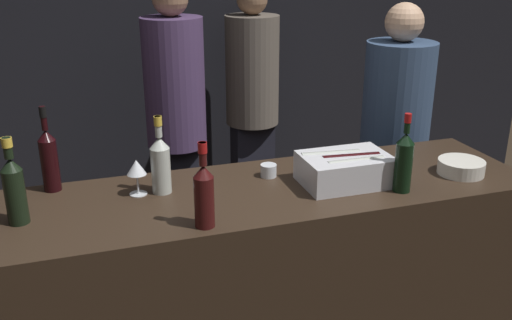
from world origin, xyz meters
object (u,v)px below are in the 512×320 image
object	(u,v)px
red_wine_bottle_burgundy	(404,160)
bowl_white	(461,167)
person_blond_tee	(252,100)
rose_wine_bottle	(160,162)
red_wine_bottle_black_foil	(49,158)
red_wine_bottle_tall	(204,193)
champagne_bottle	(14,188)
person_grey_polo	(176,118)
candle_votive	(269,170)
wine_glass	(137,169)
person_in_hoodie	(394,141)
ice_bin_with_bottles	(345,168)

from	to	relation	value
red_wine_bottle_burgundy	bowl_white	bearing A→B (deg)	13.48
person_blond_tee	red_wine_bottle_burgundy	bearing A→B (deg)	-85.72
rose_wine_bottle	red_wine_bottle_black_foil	size ratio (longest dim) A/B	0.91
rose_wine_bottle	red_wine_bottle_tall	bearing A→B (deg)	-74.26
red_wine_bottle_tall	person_blond_tee	bearing A→B (deg)	67.77
red_wine_bottle_burgundy	red_wine_bottle_black_foil	world-z (taller)	red_wine_bottle_black_foil
champagne_bottle	person_grey_polo	size ratio (longest dim) A/B	0.18
candle_votive	person_blond_tee	bearing A→B (deg)	74.92
wine_glass	person_in_hoodie	xyz separation A→B (m)	(1.53, 0.56, -0.22)
bowl_white	person_in_hoodie	distance (m)	0.80
person_in_hoodie	person_grey_polo	xyz separation A→B (m)	(-1.15, 0.63, 0.07)
rose_wine_bottle	champagne_bottle	bearing A→B (deg)	-168.02
bowl_white	candle_votive	xyz separation A→B (m)	(-0.82, 0.23, -0.01)
bowl_white	red_wine_bottle_black_foil	xyz separation A→B (m)	(-1.72, 0.37, 0.11)
person_in_hoodie	rose_wine_bottle	bearing A→B (deg)	83.19
red_wine_bottle_burgundy	person_grey_polo	bearing A→B (deg)	114.14
red_wine_bottle_black_foil	bowl_white	bearing A→B (deg)	-12.07
red_wine_bottle_tall	person_grey_polo	distance (m)	1.57
candle_votive	rose_wine_bottle	bearing A→B (deg)	-176.94
wine_glass	red_wine_bottle_burgundy	bearing A→B (deg)	-16.02
champagne_bottle	red_wine_bottle_black_foil	world-z (taller)	red_wine_bottle_black_foil
red_wine_bottle_tall	red_wine_bottle_black_foil	xyz separation A→B (m)	(-0.53, 0.51, 0.01)
red_wine_bottle_black_foil	person_blond_tee	distance (m)	1.97
champagne_bottle	bowl_white	bearing A→B (deg)	-2.87
rose_wine_bottle	person_blond_tee	bearing A→B (deg)	60.75
ice_bin_with_bottles	red_wine_bottle_black_foil	xyz separation A→B (m)	(-1.18, 0.31, 0.07)
rose_wine_bottle	person_in_hoodie	world-z (taller)	person_in_hoodie
person_blond_tee	ice_bin_with_bottles	bearing A→B (deg)	-91.75
ice_bin_with_bottles	person_in_hoodie	xyz separation A→B (m)	(0.68, 0.71, -0.18)
ice_bin_with_bottles	wine_glass	size ratio (longest dim) A/B	2.47
person_blond_tee	red_wine_bottle_tall	bearing A→B (deg)	-109.36
rose_wine_bottle	person_in_hoodie	bearing A→B (deg)	21.69
ice_bin_with_bottles	wine_glass	world-z (taller)	wine_glass
ice_bin_with_bottles	red_wine_bottle_burgundy	distance (m)	0.25
candle_votive	red_wine_bottle_tall	xyz separation A→B (m)	(-0.37, -0.38, 0.10)
ice_bin_with_bottles	red_wine_bottle_tall	bearing A→B (deg)	-162.63
bowl_white	wine_glass	world-z (taller)	wine_glass
bowl_white	person_blond_tee	size ratio (longest dim) A/B	0.11
ice_bin_with_bottles	red_wine_bottle_tall	distance (m)	0.69
person_blond_tee	person_in_hoodie	bearing A→B (deg)	-59.70
red_wine_bottle_black_foil	person_grey_polo	xyz separation A→B (m)	(0.70, 1.03, -0.19)
wine_glass	champagne_bottle	size ratio (longest dim) A/B	0.46
person_blond_tee	rose_wine_bottle	bearing A→B (deg)	-116.38
red_wine_bottle_burgundy	candle_votive	bearing A→B (deg)	146.06
wine_glass	person_in_hoodie	bearing A→B (deg)	20.23
candle_votive	red_wine_bottle_tall	size ratio (longest dim) A/B	0.22
bowl_white	red_wine_bottle_tall	world-z (taller)	red_wine_bottle_tall
ice_bin_with_bottles	person_blond_tee	bearing A→B (deg)	85.38
candle_votive	red_wine_bottle_tall	bearing A→B (deg)	-134.79
bowl_white	person_in_hoodie	size ratio (longest dim) A/B	0.12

